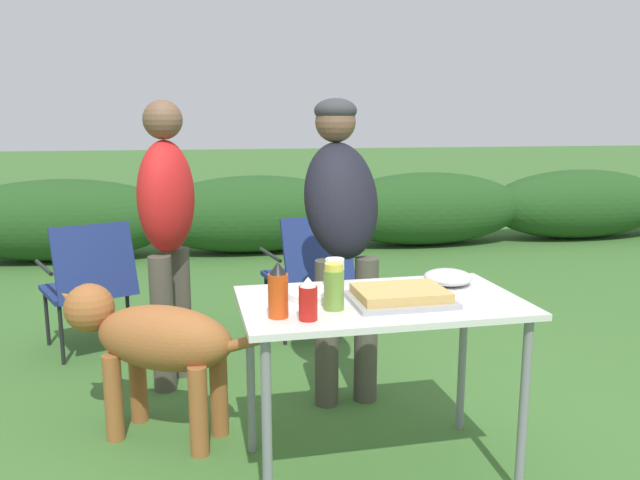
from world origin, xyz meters
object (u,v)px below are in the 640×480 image
(food_tray, at_px, (400,296))
(standing_person_in_red_jacket, at_px, (341,217))
(camp_chair_green_behind_table, at_px, (89,280))
(plate_stack, at_px, (313,295))
(paper_cup_stack, at_px, (335,273))
(folding_table, at_px, (380,318))
(hot_sauce_bottle, at_px, (278,291))
(relish_jar, at_px, (334,287))
(ketchup_bottle, at_px, (308,300))
(camp_chair_near_hedge, at_px, (309,269))
(standing_person_with_beanie, at_px, (167,219))
(mixing_bowl, at_px, (448,277))
(dog, at_px, (151,340))

(food_tray, bearing_deg, standing_person_in_red_jacket, 91.89)
(camp_chair_green_behind_table, bearing_deg, plate_stack, -78.43)
(paper_cup_stack, bearing_deg, folding_table, -59.34)
(hot_sauce_bottle, xyz_separation_m, camp_chair_green_behind_table, (-0.91, 1.80, -0.37))
(relish_jar, xyz_separation_m, camp_chair_green_behind_table, (-1.12, 1.75, -0.36))
(paper_cup_stack, xyz_separation_m, hot_sauce_bottle, (-0.29, -0.36, 0.04))
(ketchup_bottle, bearing_deg, camp_chair_near_hedge, 78.81)
(paper_cup_stack, distance_m, standing_person_with_beanie, 1.13)
(ketchup_bottle, bearing_deg, plate_stack, 74.95)
(standing_person_with_beanie, bearing_deg, paper_cup_stack, -115.00)
(food_tray, distance_m, paper_cup_stack, 0.34)
(mixing_bowl, relative_size, camp_chair_green_behind_table, 0.25)
(relish_jar, distance_m, camp_chair_near_hedge, 1.82)
(mixing_bowl, height_order, camp_chair_green_behind_table, camp_chair_green_behind_table)
(food_tray, bearing_deg, camp_chair_near_hedge, 90.63)
(hot_sauce_bottle, bearing_deg, mixing_bowl, 20.76)
(hot_sauce_bottle, bearing_deg, folding_table, 18.46)
(plate_stack, distance_m, ketchup_bottle, 0.28)
(hot_sauce_bottle, height_order, standing_person_with_beanie, standing_person_with_beanie)
(camp_chair_green_behind_table, bearing_deg, food_tray, -73.49)
(folding_table, xyz_separation_m, camp_chair_near_hedge, (0.04, 1.68, -0.20))
(paper_cup_stack, distance_m, hot_sauce_bottle, 0.47)
(dog, bearing_deg, mixing_bowl, -75.54)
(plate_stack, distance_m, hot_sauce_bottle, 0.28)
(standing_person_with_beanie, bearing_deg, plate_stack, -124.35)
(mixing_bowl, bearing_deg, ketchup_bottle, -152.94)
(mixing_bowl, bearing_deg, hot_sauce_bottle, -159.24)
(plate_stack, xyz_separation_m, ketchup_bottle, (-0.07, -0.27, 0.06))
(standing_person_in_red_jacket, distance_m, standing_person_with_beanie, 0.93)
(mixing_bowl, distance_m, dog, 1.35)
(paper_cup_stack, relative_size, standing_person_in_red_jacket, 0.08)
(ketchup_bottle, distance_m, camp_chair_green_behind_table, 2.14)
(plate_stack, distance_m, mixing_bowl, 0.61)
(folding_table, bearing_deg, camp_chair_green_behind_table, 128.84)
(plate_stack, height_order, mixing_bowl, mixing_bowl)
(paper_cup_stack, xyz_separation_m, standing_person_with_beanie, (-0.70, 0.88, 0.11))
(food_tray, xyz_separation_m, ketchup_bottle, (-0.39, -0.14, 0.05))
(food_tray, xyz_separation_m, hot_sauce_bottle, (-0.49, -0.08, 0.07))
(standing_person_in_red_jacket, relative_size, standing_person_with_beanie, 1.00)
(mixing_bowl, bearing_deg, paper_cup_stack, 171.64)
(camp_chair_green_behind_table, bearing_deg, mixing_bowl, -64.41)
(food_tray, bearing_deg, ketchup_bottle, -160.70)
(camp_chair_green_behind_table, xyz_separation_m, camp_chair_near_hedge, (1.38, 0.02, 0.00))
(camp_chair_near_hedge, bearing_deg, mixing_bowl, -88.85)
(camp_chair_near_hedge, bearing_deg, standing_person_with_beanie, -157.08)
(relish_jar, relative_size, camp_chair_near_hedge, 0.21)
(food_tray, distance_m, ketchup_bottle, 0.42)
(folding_table, height_order, mixing_bowl, mixing_bowl)
(hot_sauce_bottle, distance_m, camp_chair_near_hedge, 1.91)
(dog, height_order, camp_chair_near_hedge, camp_chair_near_hedge)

